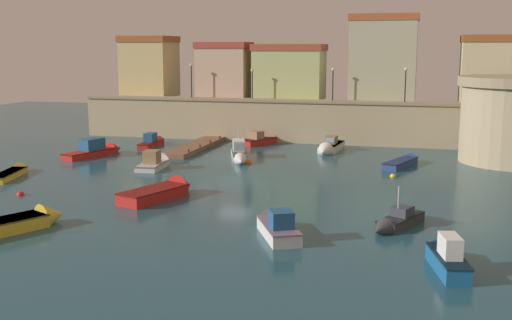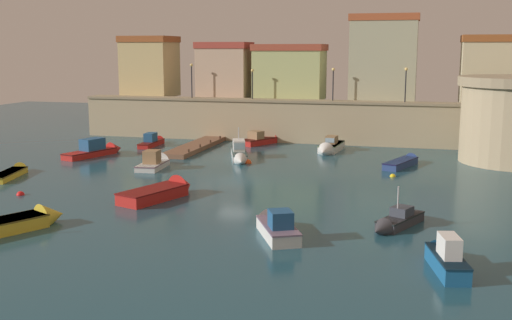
# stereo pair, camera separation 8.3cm
# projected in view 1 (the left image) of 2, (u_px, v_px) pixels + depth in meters

# --- Properties ---
(ground_plane) EXTENTS (117.72, 117.72, 0.00)m
(ground_plane) POSITION_uv_depth(u_px,v_px,m) (236.00, 181.00, 46.55)
(ground_plane) COLOR #1E4756
(quay_wall) EXTENTS (46.66, 2.58, 4.44)m
(quay_wall) POSITION_uv_depth(u_px,v_px,m) (293.00, 121.00, 65.90)
(quay_wall) COLOR tan
(quay_wall) RESTS_ON ground
(old_town_backdrop) EXTENTS (42.39, 5.22, 9.04)m
(old_town_backdrop) POSITION_uv_depth(u_px,v_px,m) (299.00, 67.00, 68.13)
(old_town_backdrop) COLOR tan
(old_town_backdrop) RESTS_ON ground
(pier_dock) EXTENTS (2.32, 12.06, 0.70)m
(pier_dock) POSITION_uv_depth(u_px,v_px,m) (195.00, 147.00, 61.54)
(pier_dock) COLOR brown
(pier_dock) RESTS_ON ground
(quay_lamp_0) EXTENTS (0.32, 0.32, 3.69)m
(quay_lamp_0) POSITION_uv_depth(u_px,v_px,m) (191.00, 75.00, 67.97)
(quay_lamp_0) COLOR black
(quay_lamp_0) RESTS_ON quay_wall
(quay_lamp_1) EXTENTS (0.32, 0.32, 3.17)m
(quay_lamp_1) POSITION_uv_depth(u_px,v_px,m) (252.00, 79.00, 66.27)
(quay_lamp_1) COLOR black
(quay_lamp_1) RESTS_ON quay_wall
(quay_lamp_2) EXTENTS (0.32, 0.32, 3.35)m
(quay_lamp_2) POSITION_uv_depth(u_px,v_px,m) (333.00, 79.00, 64.07)
(quay_lamp_2) COLOR black
(quay_lamp_2) RESTS_ON quay_wall
(quay_lamp_3) EXTENTS (0.32, 0.32, 3.44)m
(quay_lamp_3) POSITION_uv_depth(u_px,v_px,m) (406.00, 79.00, 62.21)
(quay_lamp_3) COLOR black
(quay_lamp_3) RESTS_ON quay_wall
(moored_boat_0) EXTENTS (3.38, 6.92, 2.05)m
(moored_boat_0) POSITION_uv_depth(u_px,v_px,m) (97.00, 150.00, 57.74)
(moored_boat_0) COLOR red
(moored_boat_0) RESTS_ON ground
(moored_boat_2) EXTENTS (4.77, 7.22, 2.50)m
(moored_boat_2) POSITION_uv_depth(u_px,v_px,m) (11.00, 224.00, 33.63)
(moored_boat_2) COLOR gold
(moored_boat_2) RESTS_ON ground
(moored_boat_3) EXTENTS (1.31, 5.75, 1.64)m
(moored_boat_3) POSITION_uv_depth(u_px,v_px,m) (154.00, 141.00, 63.87)
(moored_boat_3) COLOR red
(moored_boat_3) RESTS_ON ground
(moored_boat_4) EXTENTS (2.13, 4.83, 1.85)m
(moored_boat_4) POSITION_uv_depth(u_px,v_px,m) (445.00, 256.00, 27.89)
(moored_boat_4) COLOR #195689
(moored_boat_4) RESTS_ON ground
(moored_boat_5) EXTENTS (3.21, 6.12, 1.15)m
(moored_boat_5) POSITION_uv_depth(u_px,v_px,m) (405.00, 162.00, 52.81)
(moored_boat_5) COLOR navy
(moored_boat_5) RESTS_ON ground
(moored_boat_6) EXTENTS (2.09, 6.07, 1.85)m
(moored_boat_6) POSITION_uv_depth(u_px,v_px,m) (329.00, 147.00, 59.59)
(moored_boat_6) COLOR silver
(moored_boat_6) RESTS_ON ground
(moored_boat_7) EXTENTS (2.10, 5.13, 2.10)m
(moored_boat_7) POSITION_uv_depth(u_px,v_px,m) (156.00, 162.00, 52.09)
(moored_boat_7) COLOR silver
(moored_boat_7) RESTS_ON ground
(moored_boat_8) EXTENTS (2.53, 6.08, 1.15)m
(moored_boat_8) POSITION_uv_depth(u_px,v_px,m) (14.00, 172.00, 48.58)
(moored_boat_8) COLOR gold
(moored_boat_8) RESTS_ON ground
(moored_boat_9) EXTENTS (3.80, 5.41, 1.87)m
(moored_boat_9) POSITION_uv_depth(u_px,v_px,m) (263.00, 139.00, 64.99)
(moored_boat_9) COLOR red
(moored_boat_9) RESTS_ON ground
(moored_boat_10) EXTENTS (2.98, 4.76, 2.57)m
(moored_boat_10) POSITION_uv_depth(u_px,v_px,m) (396.00, 222.00, 34.24)
(moored_boat_10) COLOR #333338
(moored_boat_10) RESTS_ON ground
(moored_boat_11) EXTENTS (3.51, 7.16, 3.00)m
(moored_boat_11) POSITION_uv_depth(u_px,v_px,m) (239.00, 153.00, 55.72)
(moored_boat_11) COLOR silver
(moored_boat_11) RESTS_ON ground
(moored_boat_12) EXTENTS (3.83, 6.43, 1.79)m
(moored_boat_12) POSITION_uv_depth(u_px,v_px,m) (165.00, 191.00, 41.42)
(moored_boat_12) COLOR red
(moored_boat_12) RESTS_ON ground
(moored_boat_13) EXTENTS (3.58, 5.22, 1.94)m
(moored_boat_13) POSITION_uv_depth(u_px,v_px,m) (276.00, 225.00, 33.11)
(moored_boat_13) COLOR silver
(moored_boat_13) RESTS_ON ground
(mooring_buoy_0) EXTENTS (0.53, 0.53, 0.53)m
(mooring_buoy_0) POSITION_uv_depth(u_px,v_px,m) (21.00, 195.00, 42.05)
(mooring_buoy_0) COLOR red
(mooring_buoy_0) RESTS_ON ground
(mooring_buoy_1) EXTENTS (0.67, 0.67, 0.67)m
(mooring_buoy_1) POSITION_uv_depth(u_px,v_px,m) (248.00, 163.00, 53.84)
(mooring_buoy_1) COLOR #EA4C19
(mooring_buoy_1) RESTS_ON ground
(mooring_buoy_2) EXTENTS (0.45, 0.45, 0.45)m
(mooring_buoy_2) POSITION_uv_depth(u_px,v_px,m) (393.00, 177.00, 48.16)
(mooring_buoy_2) COLOR yellow
(mooring_buoy_2) RESTS_ON ground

